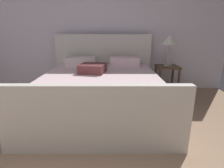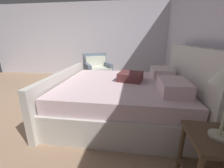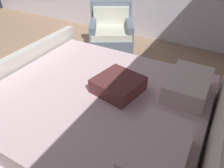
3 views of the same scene
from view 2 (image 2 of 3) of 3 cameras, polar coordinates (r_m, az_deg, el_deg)
name	(u,v)px [view 2 (image 2 of 3)]	position (r m, az deg, el deg)	size (l,w,h in m)	color
ground_plane	(29,106)	(3.54, -29.80, -7.34)	(5.50, 6.42, 0.02)	#A28064
wall_back	(209,44)	(2.75, 33.73, 12.92)	(5.62, 0.12, 2.51)	white
wall_side_left	(75,41)	(5.72, -14.24, 16.13)	(0.12, 6.54, 2.51)	white
bed	(124,97)	(2.59, 4.78, -5.01)	(2.01, 2.25, 1.22)	silver
nightstand_right	(214,157)	(1.59, 35.03, -22.31)	(0.44, 0.44, 0.60)	brown
armchair	(97,73)	(4.44, -5.70, 4.49)	(0.99, 0.99, 0.90)	slate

